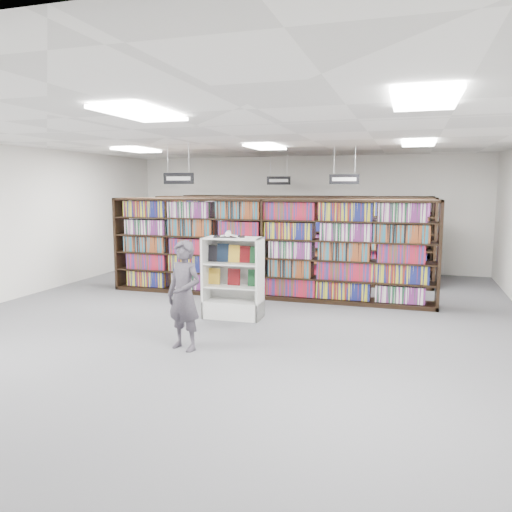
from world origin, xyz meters
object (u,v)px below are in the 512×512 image
(endcap_display, at_px, (234,291))
(open_book, at_px, (229,235))
(bookshelf_row_near, at_px, (265,248))
(shopper, at_px, (184,296))

(endcap_display, xyz_separation_m, open_book, (-0.09, -0.01, 1.01))
(endcap_display, bearing_deg, bookshelf_row_near, 85.33)
(shopper, bearing_deg, endcap_display, 104.59)
(open_book, relative_size, shopper, 0.39)
(open_book, height_order, shopper, shopper)
(bookshelf_row_near, xyz_separation_m, open_book, (-0.17, -1.76, 0.44))
(endcap_display, distance_m, shopper, 1.93)
(endcap_display, relative_size, open_book, 2.33)
(endcap_display, relative_size, shopper, 0.92)
(bookshelf_row_near, height_order, open_book, bookshelf_row_near)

